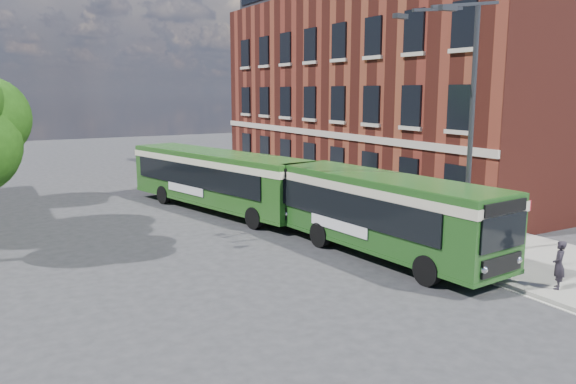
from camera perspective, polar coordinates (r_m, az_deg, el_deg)
ground at (r=19.96m, az=2.74°, el=-7.53°), size 120.00×120.00×0.00m
pavement at (r=30.16m, az=5.85°, el=-1.31°), size 6.00×48.00×0.15m
kerb_line at (r=28.55m, az=0.85°, el=-2.06°), size 0.12×48.00×0.01m
brick_office at (r=37.05m, az=11.40°, el=11.41°), size 12.10×26.00×14.20m
street_lamp at (r=20.61m, az=17.42°, el=6.17°), size 2.96×2.38×9.00m
bus_stop_sign at (r=20.27m, az=22.95°, el=-3.64°), size 0.35×0.08×2.52m
bus_front at (r=21.01m, az=9.61°, el=-1.59°), size 3.51×10.40×3.02m
bus_rear at (r=28.93m, az=-7.21°, el=1.71°), size 5.34×12.71×3.02m
pedestrian_a at (r=18.97m, az=25.82°, el=-6.68°), size 0.65×0.61×1.50m
pedestrian_b at (r=20.74m, az=19.16°, el=-4.49°), size 0.93×0.77×1.73m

